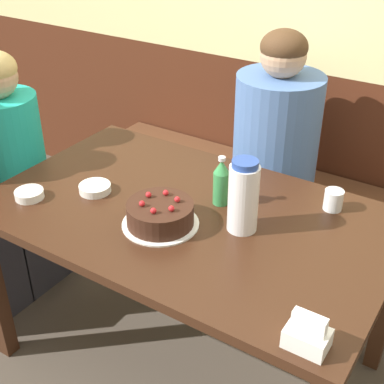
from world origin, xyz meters
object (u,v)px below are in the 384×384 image
Objects in this scene: bench_seat at (276,219)px; soju_bottle at (221,182)px; person_teal_shirt at (274,165)px; glass_water_tall at (333,200)px; water_pitcher at (243,196)px; napkin_holder at (307,335)px; bowl_soup_white at (95,188)px; person_grey_tee at (15,181)px; birthday_cake at (160,214)px; bowl_rice_small at (29,194)px.

soju_bottle is (0.07, -0.72, 0.59)m from bench_seat.
person_teal_shirt is at bearing -82.37° from bench_seat.
glass_water_tall is at bearing 26.92° from soju_bottle.
water_pitcher is 0.54m from napkin_holder.
glass_water_tall is at bearing 45.33° from person_teal_shirt.
napkin_holder is 1.01m from bowl_soup_white.
bench_seat is at bearing 39.26° from person_grey_tee.
bench_seat is at bearing 104.50° from water_pitcher.
person_teal_shirt is at bearing 63.46° from bowl_soup_white.
birthday_cake is 0.52m from bowl_rice_small.
person_grey_tee is at bearing -56.23° from person_teal_shirt.
bowl_soup_white is at bearing -9.74° from person_grey_tee.
water_pitcher is 0.22× the size of person_grey_tee.
soju_bottle is 0.71m from bowl_rice_small.
napkin_holder is 1.04× the size of bowl_rice_small.
bench_seat is at bearing 116.55° from napkin_holder.
soju_bottle is 0.48m from bowl_soup_white.
soju_bottle is 1.57× the size of bowl_soup_white.
person_grey_tee is (-0.99, -0.67, -0.07)m from person_teal_shirt.
water_pitcher is 0.80m from bowl_rice_small.
birthday_cake is 1.03× the size of water_pitcher.
bowl_soup_white is at bearing -112.10° from bench_seat.
bench_seat is 7.94× the size of water_pitcher.
person_grey_tee is at bearing 178.96° from water_pitcher.
bowl_soup_white is 1.13× the size of bowl_rice_small.
bench_seat is at bearing 128.44° from glass_water_tall.
bowl_rice_small is at bearing -150.14° from soju_bottle.
person_teal_shirt reaches higher than birthday_cake.
birthday_cake reaches higher than glass_water_tall.
soju_bottle is at bearing 144.15° from water_pitcher.
water_pitcher is at bearing 27.92° from birthday_cake.
birthday_cake is at bearing 158.68° from napkin_holder.
water_pitcher is (0.24, 0.13, 0.08)m from birthday_cake.
water_pitcher is (0.21, -0.82, 0.63)m from bench_seat.
soju_bottle is at bearing 5.18° from person_teal_shirt.
person_teal_shirt is at bearing 95.18° from soju_bottle.
napkin_holder is at bearing -75.46° from glass_water_tall.
bowl_rice_small is (-1.14, 0.13, -0.02)m from napkin_holder.
napkin_holder is at bearing -21.32° from birthday_cake.
glass_water_tall is at bearing 28.80° from bowl_rice_small.
person_teal_shirt is (-0.58, 1.06, -0.16)m from napkin_holder.
birthday_cake is at bearing -91.91° from bench_seat.
water_pitcher reaches higher than napkin_holder.
bench_seat is 0.40m from person_teal_shirt.
person_teal_shirt is (0.56, 0.94, -0.14)m from bowl_rice_small.
bowl_rice_small is (-0.17, -0.17, 0.00)m from bowl_soup_white.
napkin_holder is 0.10× the size of person_grey_tee.
bowl_soup_white is at bearing 172.21° from birthday_cake.
napkin_holder is at bearing -16.82° from bowl_soup_white.
napkin_holder is (0.63, -0.25, -0.00)m from birthday_cake.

